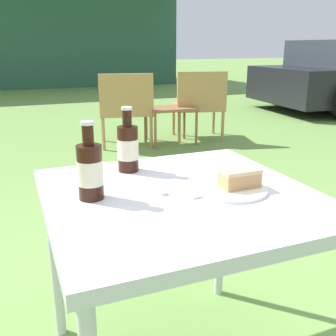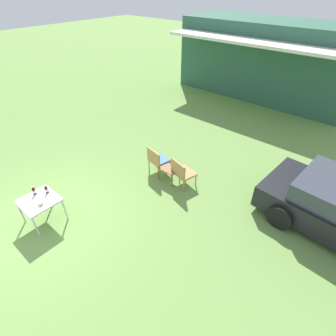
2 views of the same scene
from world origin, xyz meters
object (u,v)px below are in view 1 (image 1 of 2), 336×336
wicker_chair_plain (199,101)px  cake_on_plate (235,184)px  wicker_chair_cushioned (126,106)px  garden_side_table (171,112)px  cola_bottle_near (128,147)px  patio_table (180,212)px  cola_bottle_far (90,170)px

wicker_chair_plain → cake_on_plate: size_ratio=3.74×
wicker_chair_cushioned → garden_side_table: bearing=-178.9°
garden_side_table → wicker_chair_cushioned: bearing=169.5°
cola_bottle_near → garden_side_table: bearing=65.0°
wicker_chair_cushioned → patio_table: 3.42m
wicker_chair_cushioned → cola_bottle_near: size_ratio=3.62×
cola_bottle_far → patio_table: bearing=-11.0°
wicker_chair_plain → cake_on_plate: bearing=79.4°
garden_side_table → cake_on_plate: bearing=-108.9°
cola_bottle_near → cola_bottle_far: 0.28m
garden_side_table → cake_on_plate: 3.49m
wicker_chair_cushioned → cola_bottle_far: size_ratio=3.62×
wicker_chair_plain → cola_bottle_near: (-1.80, -3.04, 0.31)m
garden_side_table → cake_on_plate: size_ratio=2.51×
cola_bottle_far → wicker_chair_cushioned: bearing=72.4°
wicker_chair_cushioned → cake_on_plate: wicker_chair_cushioned is taller
patio_table → cola_bottle_near: bearing=107.7°
cola_bottle_far → wicker_chair_plain: bearing=58.8°
garden_side_table → cake_on_plate: (-1.13, -3.28, 0.34)m
wicker_chair_cushioned → cola_bottle_near: bearing=85.9°
patio_table → cake_on_plate: size_ratio=3.61×
wicker_chair_plain → cola_bottle_near: bearing=73.5°
wicker_chair_plain → cola_bottle_near: cola_bottle_near is taller
wicker_chair_plain → patio_table: size_ratio=1.04×
patio_table → cake_on_plate: bearing=-16.4°
garden_side_table → cake_on_plate: cake_on_plate is taller
garden_side_table → patio_table: (-1.30, -3.23, 0.25)m
cake_on_plate → cola_bottle_near: 0.42m
garden_side_table → cola_bottle_far: bearing=-116.2°
cake_on_plate → cola_bottle_far: 0.45m
cake_on_plate → cola_bottle_near: bearing=128.5°
patio_table → cola_bottle_far: cola_bottle_far is taller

